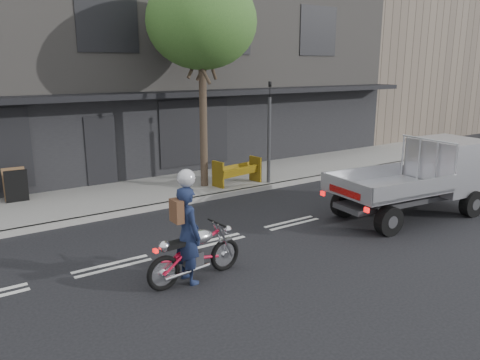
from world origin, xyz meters
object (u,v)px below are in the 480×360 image
motorcycle (195,252)px  rider (188,235)px  construction_barrier (241,172)px  traffic_light_pole (269,138)px  street_tree (202,22)px  flatbed_ute (438,169)px  sandwich_board (16,186)px

motorcycle → rider: rider is taller
construction_barrier → traffic_light_pole: bearing=-8.9°
street_tree → flatbed_ute: bearing=-53.3°
rider → flatbed_ute: 7.83m
street_tree → flatbed_ute: street_tree is taller
traffic_light_pole → rider: size_ratio=1.87×
flatbed_ute → sandwich_board: flatbed_ute is taller
traffic_light_pole → street_tree: bearing=157.0°
street_tree → flatbed_ute: size_ratio=1.43×
traffic_light_pole → flatbed_ute: traffic_light_pole is taller
sandwich_board → construction_barrier: bearing=-13.6°
street_tree → construction_barrier: 4.83m
flatbed_ute → construction_barrier: size_ratio=2.95×
sandwich_board → rider: bearing=-71.8°
flatbed_ute → street_tree: bearing=132.7°
rider → sandwich_board: rider is taller
traffic_light_pole → rider: traffic_light_pole is taller
street_tree → motorcycle: 8.16m
motorcycle → flatbed_ute: flatbed_ute is taller
traffic_light_pole → flatbed_ute: (2.21, -4.79, -0.45)m
construction_barrier → flatbed_ute: bearing=-57.0°
traffic_light_pole → motorcycle: 7.38m
construction_barrier → sandwich_board: size_ratio=1.64×
sandwich_board → street_tree: bearing=-9.9°
motorcycle → sandwich_board: bearing=101.7°
motorcycle → flatbed_ute: 7.71m
street_tree → construction_barrier: (0.99, -0.69, -4.68)m
flatbed_ute → sandwich_board: (-9.66, 6.95, -0.56)m
sandwich_board → traffic_light_pole: bearing=-12.6°
motorcycle → construction_barrier: bearing=44.1°
traffic_light_pole → sandwich_board: traffic_light_pole is taller
street_tree → rider: street_tree is taller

